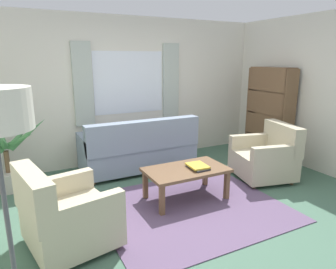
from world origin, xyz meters
TOP-DOWN VIEW (x-y plane):
  - ground_plane at (0.00, 0.00)m, footprint 6.24×6.24m
  - wall_back at (0.00, 2.26)m, footprint 5.32×0.12m
  - window_with_curtains at (0.00, 2.18)m, footprint 1.98×0.07m
  - area_rug at (0.00, 0.00)m, footprint 2.28×1.96m
  - couch at (-0.09, 1.56)m, footprint 1.90×0.82m
  - armchair_left at (-1.57, -0.13)m, footprint 0.97×0.98m
  - armchair_right at (1.59, 0.33)m, footprint 0.99×1.01m
  - coffee_table at (0.07, 0.26)m, footprint 1.10×0.64m
  - book_stack_on_table at (0.22, 0.20)m, footprint 0.25×0.32m
  - potted_plant at (-2.08, 1.66)m, footprint 1.19×1.11m
  - bookshelf at (2.35, 1.07)m, footprint 0.30×0.94m

SIDE VIEW (x-z plane):
  - ground_plane at x=0.00m, z-range 0.00..0.00m
  - area_rug at x=0.00m, z-range 0.00..0.01m
  - armchair_left at x=-1.57m, z-range -0.09..0.79m
  - armchair_right at x=1.59m, z-range -0.09..0.79m
  - couch at x=-0.09m, z-range -0.09..0.83m
  - coffee_table at x=0.07m, z-range 0.16..0.60m
  - book_stack_on_table at x=0.22m, z-range 0.44..0.49m
  - potted_plant at x=-2.08m, z-range 0.01..1.07m
  - bookshelf at x=2.35m, z-range 0.03..1.75m
  - wall_back at x=0.00m, z-range 0.00..2.60m
  - window_with_curtains at x=0.00m, z-range 0.75..2.15m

